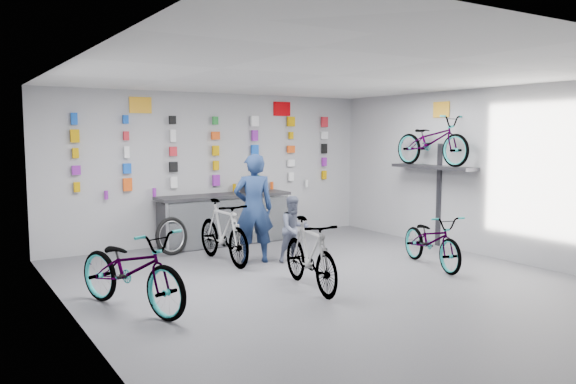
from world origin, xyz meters
TOP-DOWN VIEW (x-y plane):
  - floor at (0.00, 0.00)m, footprint 8.00×8.00m
  - ceiling at (0.00, 0.00)m, footprint 8.00×8.00m
  - wall_back at (0.00, 4.00)m, footprint 7.00×0.00m
  - wall_left at (-3.50, 0.00)m, footprint 0.00×8.00m
  - wall_right at (3.50, 0.00)m, footprint 0.00×8.00m
  - counter at (0.00, 3.54)m, footprint 2.70×0.66m
  - merch_wall at (0.10, 3.93)m, footprint 5.55×0.08m
  - wall_bracket at (3.33, 1.20)m, footprint 0.39×1.90m
  - sign_left at (-1.50, 3.98)m, footprint 0.42×0.02m
  - sign_right at (1.60, 3.98)m, footprint 0.42×0.02m
  - sign_side at (3.48, 1.20)m, footprint 0.02×0.40m
  - bike_left at (-2.82, 0.38)m, footprint 1.34×2.10m
  - bike_center at (-0.41, -0.03)m, footprint 0.75×1.74m
  - bike_right at (2.06, 0.02)m, footprint 1.02×1.79m
  - bike_service at (-0.72, 2.12)m, footprint 0.53×1.79m
  - bike_wall at (3.25, 1.20)m, footprint 0.63×1.80m
  - clerk at (-0.27, 1.86)m, footprint 0.78×0.64m
  - customer at (0.33, 1.54)m, footprint 0.58×0.46m
  - spare_wheel at (-1.25, 3.17)m, footprint 0.71×0.35m
  - register at (0.56, 3.55)m, footprint 0.29×0.31m

SIDE VIEW (x-z plane):
  - floor at x=0.00m, z-range 0.00..0.00m
  - spare_wheel at x=-1.25m, z-range 0.00..0.69m
  - bike_right at x=2.06m, z-range 0.00..0.89m
  - counter at x=0.00m, z-range -0.01..0.99m
  - bike_center at x=-0.41m, z-range 0.00..1.01m
  - bike_left at x=-2.82m, z-range 0.00..1.04m
  - bike_service at x=-0.72m, z-range 0.00..1.07m
  - customer at x=0.33m, z-range 0.00..1.14m
  - clerk at x=-0.27m, z-range 0.00..1.86m
  - register at x=0.56m, z-range 1.00..1.22m
  - wall_bracket at x=3.33m, z-range 0.46..2.46m
  - wall_back at x=0.00m, z-range -2.00..5.00m
  - wall_left at x=-3.50m, z-range -2.50..5.50m
  - wall_right at x=3.50m, z-range -2.50..5.50m
  - merch_wall at x=0.10m, z-range 1.01..2.58m
  - bike_wall at x=3.25m, z-range 1.58..2.53m
  - sign_side at x=3.48m, z-range 2.50..2.80m
  - sign_left at x=-1.50m, z-range 2.57..2.87m
  - sign_right at x=1.60m, z-range 2.57..2.87m
  - ceiling at x=0.00m, z-range 3.00..3.00m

